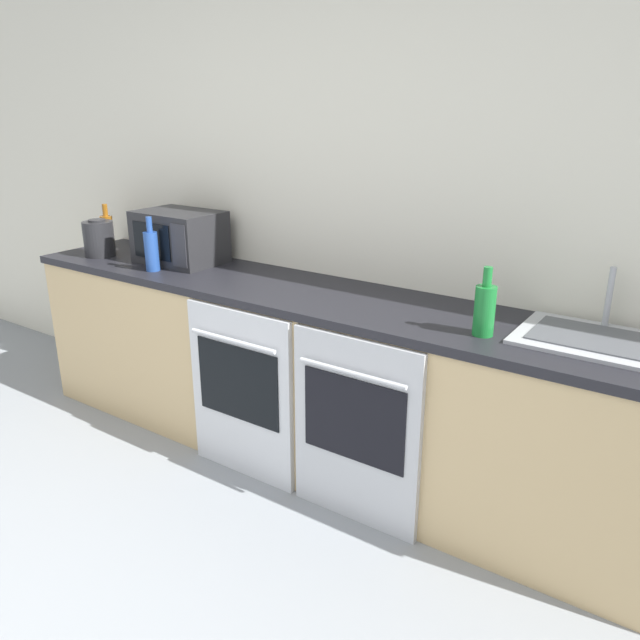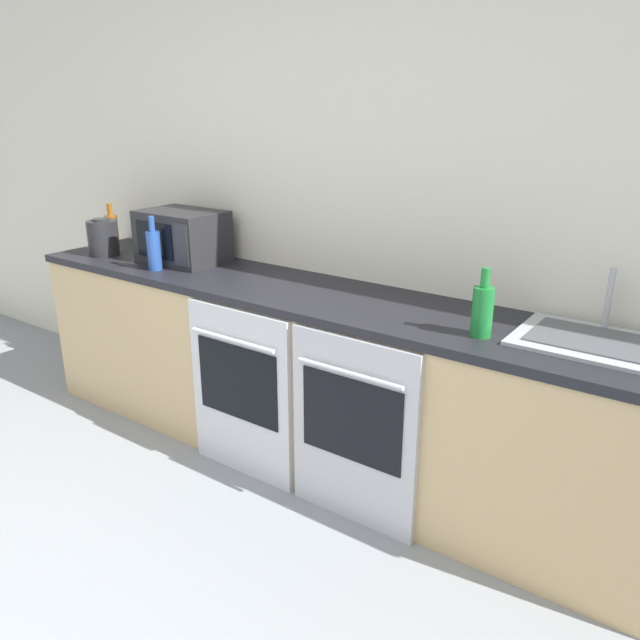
# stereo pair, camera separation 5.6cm
# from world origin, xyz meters

# --- Properties ---
(wall_back) EXTENTS (10.00, 0.06, 2.60)m
(wall_back) POSITION_xyz_m (0.00, 2.44, 1.30)
(wall_back) COLOR silver
(wall_back) RESTS_ON ground_plane
(counter_back) EXTENTS (3.41, 0.61, 0.90)m
(counter_back) POSITION_xyz_m (0.00, 2.12, 0.45)
(counter_back) COLOR tan
(counter_back) RESTS_ON ground_plane
(oven_left) EXTENTS (0.61, 0.06, 0.85)m
(oven_left) POSITION_xyz_m (-0.18, 1.80, 0.43)
(oven_left) COLOR silver
(oven_left) RESTS_ON ground_plane
(oven_right) EXTENTS (0.61, 0.06, 0.85)m
(oven_right) POSITION_xyz_m (0.46, 1.80, 0.43)
(oven_right) COLOR #B7BABF
(oven_right) RESTS_ON ground_plane
(microwave) EXTENTS (0.46, 0.33, 0.28)m
(microwave) POSITION_xyz_m (-0.91, 2.18, 1.04)
(microwave) COLOR #232326
(microwave) RESTS_ON counter_back
(bottle_green) EXTENTS (0.08, 0.08, 0.27)m
(bottle_green) POSITION_xyz_m (0.90, 2.00, 1.01)
(bottle_green) COLOR #19722D
(bottle_green) RESTS_ON counter_back
(bottle_blue) EXTENTS (0.07, 0.07, 0.29)m
(bottle_blue) POSITION_xyz_m (-0.90, 1.95, 1.01)
(bottle_blue) COLOR #234793
(bottle_blue) RESTS_ON counter_back
(bottle_amber) EXTENTS (0.07, 0.07, 0.26)m
(bottle_amber) POSITION_xyz_m (-1.58, 2.20, 1.00)
(bottle_amber) COLOR #8C5114
(bottle_amber) RESTS_ON counter_back
(kettle) EXTENTS (0.17, 0.17, 0.21)m
(kettle) POSITION_xyz_m (-1.41, 2.01, 1.00)
(kettle) COLOR #232326
(kettle) RESTS_ON counter_back
(sink) EXTENTS (0.55, 0.42, 0.25)m
(sink) POSITION_xyz_m (1.28, 2.17, 0.91)
(sink) COLOR #A8AAAF
(sink) RESTS_ON counter_back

